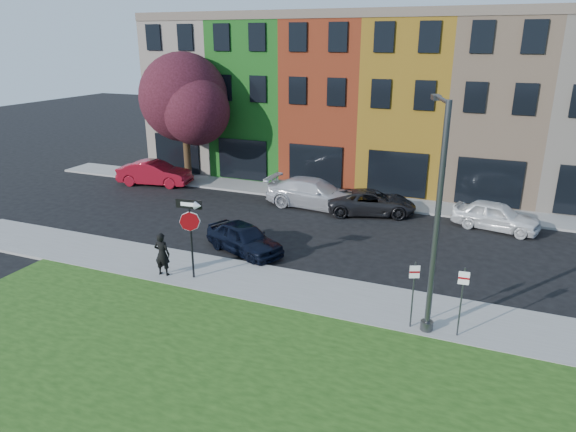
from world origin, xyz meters
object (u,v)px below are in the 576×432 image
at_px(stop_sign, 190,223).
at_px(street_lamp, 436,220).
at_px(man, 162,254).
at_px(sedan_near, 244,238).

relative_size(stop_sign, street_lamp, 0.44).
bearing_deg(stop_sign, street_lamp, -7.98).
relative_size(stop_sign, man, 1.81).
bearing_deg(man, sedan_near, -124.11).
distance_m(man, sedan_near, 3.90).
height_order(stop_sign, street_lamp, street_lamp).
height_order(man, street_lamp, street_lamp).
bearing_deg(street_lamp, stop_sign, 162.22).
distance_m(stop_sign, street_lamp, 8.96).
distance_m(stop_sign, sedan_near, 3.68).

